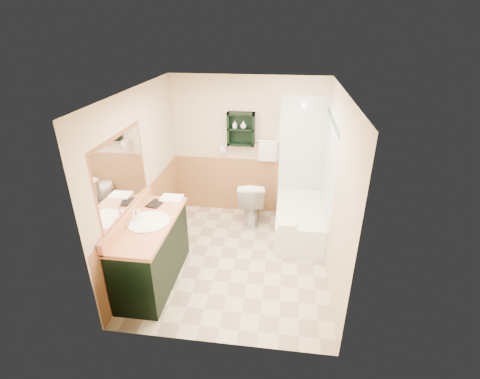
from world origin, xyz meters
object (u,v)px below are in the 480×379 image
Objects in this scene: vanity at (152,252)px; soap_bottle_b at (243,126)px; soap_bottle_a at (235,126)px; vanity_book at (149,196)px; hair_dryer at (224,148)px; bathtub at (299,219)px; wall_shelf at (241,129)px; toilet at (251,201)px.

soap_bottle_b reaches higher than vanity.
vanity_book is at bearing -122.20° from soap_bottle_a.
soap_bottle_a is at bearing -8.53° from hair_dryer.
vanity_book is (-2.08, -0.97, 0.78)m from bathtub.
bathtub is 2.43m from vanity_book.
bathtub is 1.77m from soap_bottle_b.
wall_shelf reaches higher than soap_bottle_b.
soap_bottle_a reaches higher than vanity_book.
soap_bottle_a is (0.80, 2.00, 1.14)m from vanity.
vanity is 0.95× the size of bathtub.
bathtub is at bearing -28.52° from wall_shelf.
soap_bottle_a is (0.96, 1.52, 0.57)m from vanity_book.
soap_bottle_a is (-0.10, -0.01, 0.04)m from wall_shelf.
hair_dryer is (-0.30, 0.02, -0.35)m from wall_shelf.
wall_shelf reaches higher than toilet.
wall_shelf is 1.75m from bathtub.
vanity_book reaches higher than toilet.
soap_bottle_b reaches higher than hair_dryer.
bathtub is 1.84m from soap_bottle_a.
hair_dryer is at bearing -37.42° from toilet.
bathtub is (1.33, -0.58, -0.96)m from hair_dryer.
soap_bottle_a is 1.01× the size of soap_bottle_b.
vanity_book is 1.96× the size of soap_bottle_a.
soap_bottle_b is (0.34, -0.03, 0.41)m from hair_dryer.
hair_dryer is 1.01× the size of vanity_book.
bathtub is at bearing -23.72° from hair_dryer.
wall_shelf is at bearing -4.76° from hair_dryer.
bathtub is (1.92, 1.45, -0.21)m from vanity.
toilet is at bearing 56.55° from vanity_book.
bathtub is 0.86m from toilet.
toilet is at bearing -59.68° from soap_bottle_b.
vanity is (-0.89, -2.01, -1.10)m from wall_shelf.
wall_shelf reaches higher than hair_dryer.
vanity is at bearing -111.64° from soap_bottle_a.
toilet is at bearing -43.45° from soap_bottle_a.
hair_dryer reaches higher than toilet.
toilet is at bearing 162.53° from bathtub.
soap_bottle_b is (-0.17, 0.30, 1.23)m from toilet.
soap_bottle_a is at bearing 70.39° from vanity_book.
bathtub is at bearing 157.60° from toilet.
toilet reaches higher than bathtub.
hair_dryer is at bearing 156.28° from bathtub.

